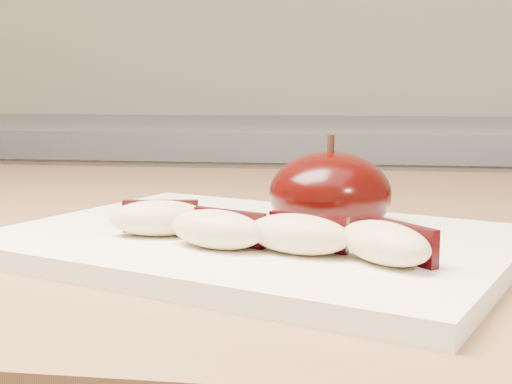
# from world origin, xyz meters

# --- Properties ---
(back_cabinet) EXTENTS (2.40, 0.62, 0.94)m
(back_cabinet) POSITION_xyz_m (0.00, 1.20, 0.47)
(back_cabinet) COLOR silver
(back_cabinet) RESTS_ON ground
(cutting_board) EXTENTS (0.35, 0.31, 0.01)m
(cutting_board) POSITION_xyz_m (0.09, 0.37, 0.91)
(cutting_board) COLOR white
(cutting_board) RESTS_ON island_counter
(apple_half) EXTENTS (0.10, 0.10, 0.07)m
(apple_half) POSITION_xyz_m (0.13, 0.41, 0.93)
(apple_half) COLOR black
(apple_half) RESTS_ON cutting_board
(apple_wedge_a) EXTENTS (0.06, 0.04, 0.02)m
(apple_wedge_a) POSITION_xyz_m (0.03, 0.36, 0.92)
(apple_wedge_a) COLOR beige
(apple_wedge_a) RESTS_ON cutting_board
(apple_wedge_b) EXTENTS (0.06, 0.05, 0.02)m
(apple_wedge_b) POSITION_xyz_m (0.07, 0.33, 0.92)
(apple_wedge_b) COLOR beige
(apple_wedge_b) RESTS_ON cutting_board
(apple_wedge_c) EXTENTS (0.06, 0.05, 0.02)m
(apple_wedge_c) POSITION_xyz_m (0.12, 0.32, 0.92)
(apple_wedge_c) COLOR beige
(apple_wedge_c) RESTS_ON cutting_board
(apple_wedge_d) EXTENTS (0.06, 0.06, 0.02)m
(apple_wedge_d) POSITION_xyz_m (0.16, 0.31, 0.92)
(apple_wedge_d) COLOR beige
(apple_wedge_d) RESTS_ON cutting_board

